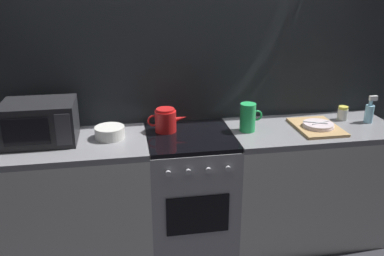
% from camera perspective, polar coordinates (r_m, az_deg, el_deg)
% --- Properties ---
extents(ground_plane, '(8.00, 8.00, 0.00)m').
position_cam_1_polar(ground_plane, '(3.28, -0.24, -15.74)').
color(ground_plane, '#2D2D33').
extents(back_wall, '(3.60, 0.05, 2.40)m').
position_cam_1_polar(back_wall, '(3.05, -1.29, 6.52)').
color(back_wall, gray).
rests_on(back_wall, ground_plane).
extents(counter_left, '(1.20, 0.60, 0.90)m').
position_cam_1_polar(counter_left, '(3.04, -17.52, -9.91)').
color(counter_left, silver).
rests_on(counter_left, ground_plane).
extents(stove_unit, '(0.60, 0.63, 0.90)m').
position_cam_1_polar(stove_unit, '(3.03, -0.25, -8.90)').
color(stove_unit, '#9E9EA3').
rests_on(stove_unit, ground_plane).
extents(counter_right, '(1.20, 0.60, 0.90)m').
position_cam_1_polar(counter_right, '(3.28, 15.55, -7.24)').
color(counter_right, silver).
rests_on(counter_right, ground_plane).
extents(microwave, '(0.46, 0.35, 0.27)m').
position_cam_1_polar(microwave, '(2.86, -20.27, 0.77)').
color(microwave, black).
rests_on(microwave, counter_left).
extents(kettle, '(0.28, 0.15, 0.17)m').
position_cam_1_polar(kettle, '(2.88, -3.65, 1.08)').
color(kettle, red).
rests_on(kettle, stove_unit).
extents(mixing_bowl, '(0.20, 0.20, 0.08)m').
position_cam_1_polar(mixing_bowl, '(2.82, -11.29, -0.60)').
color(mixing_bowl, silver).
rests_on(mixing_bowl, counter_left).
extents(pitcher, '(0.16, 0.11, 0.20)m').
position_cam_1_polar(pitcher, '(2.90, 7.74, 1.47)').
color(pitcher, green).
rests_on(pitcher, counter_right).
extents(dish_pile, '(0.30, 0.40, 0.06)m').
position_cam_1_polar(dish_pile, '(3.07, 16.92, 0.22)').
color(dish_pile, tan).
rests_on(dish_pile, counter_right).
extents(spice_jar, '(0.08, 0.08, 0.10)m').
position_cam_1_polar(spice_jar, '(3.32, 20.11, 1.93)').
color(spice_jar, silver).
rests_on(spice_jar, counter_right).
extents(spray_bottle, '(0.08, 0.06, 0.20)m').
position_cam_1_polar(spray_bottle, '(3.32, 23.33, 2.04)').
color(spray_bottle, '#8CCCE5').
rests_on(spray_bottle, counter_right).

